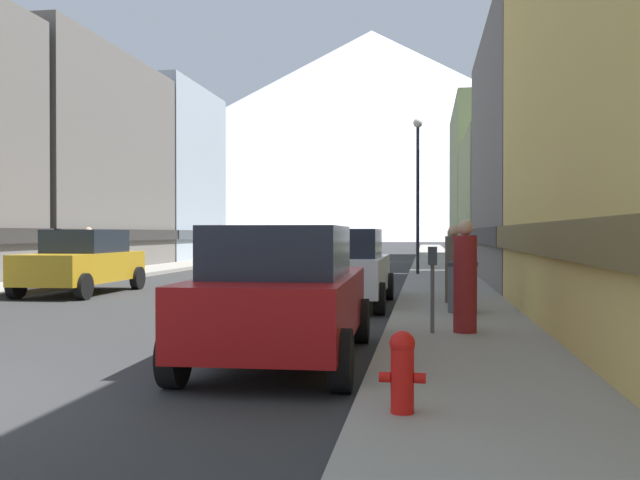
# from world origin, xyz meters

# --- Properties ---
(sidewalk_left) EXTENTS (2.50, 100.00, 0.15)m
(sidewalk_left) POSITION_xyz_m (-6.25, 35.00, 0.07)
(sidewalk_left) COLOR gray
(sidewalk_left) RESTS_ON ground
(sidewalk_right) EXTENTS (2.50, 100.00, 0.15)m
(sidewalk_right) POSITION_xyz_m (6.25, 35.00, 0.07)
(sidewalk_right) COLOR gray
(sidewalk_right) RESTS_ON ground
(storefront_left_2) EXTENTS (7.28, 11.73, 9.72)m
(storefront_left_2) POSITION_xyz_m (-10.99, 23.16, 4.70)
(storefront_left_2) COLOR #66605B
(storefront_left_2) RESTS_ON ground
(storefront_left_3) EXTENTS (9.63, 9.10, 10.40)m
(storefront_left_3) POSITION_xyz_m (-12.17, 33.77, 5.03)
(storefront_left_3) COLOR #99A5B2
(storefront_left_3) RESTS_ON ground
(storefront_right_1) EXTENTS (8.56, 11.43, 8.30)m
(storefront_right_1) POSITION_xyz_m (11.63, 17.40, 4.00)
(storefront_right_1) COLOR #66605B
(storefront_right_1) RESTS_ON ground
(storefront_right_2) EXTENTS (7.99, 11.17, 6.40)m
(storefront_right_2) POSITION_xyz_m (11.35, 29.29, 3.08)
(storefront_right_2) COLOR #8C9966
(storefront_right_2) RESTS_ON ground
(storefront_right_3) EXTENTS (6.61, 13.89, 10.25)m
(storefront_right_3) POSITION_xyz_m (10.65, 42.35, 4.95)
(storefront_right_3) COLOR #8C9966
(storefront_right_3) RESTS_ON ground
(car_left_1) EXTENTS (2.09, 4.41, 1.78)m
(car_left_1) POSITION_xyz_m (-3.80, 12.23, 0.90)
(car_left_1) COLOR #B28419
(car_left_1) RESTS_ON ground
(car_right_0) EXTENTS (2.17, 4.45, 1.78)m
(car_right_0) POSITION_xyz_m (3.80, 3.22, 0.90)
(car_right_0) COLOR #9E1111
(car_right_0) RESTS_ON ground
(car_right_1) EXTENTS (2.07, 4.41, 1.78)m
(car_right_1) POSITION_xyz_m (3.80, 10.09, 0.90)
(car_right_1) COLOR silver
(car_right_1) RESTS_ON ground
(fire_hydrant_near) EXTENTS (0.40, 0.22, 0.70)m
(fire_hydrant_near) POSITION_xyz_m (5.45, 0.37, 0.53)
(fire_hydrant_near) COLOR red
(fire_hydrant_near) RESTS_ON sidewalk_right
(parking_meter_near) EXTENTS (0.14, 0.10, 1.33)m
(parking_meter_near) POSITION_xyz_m (5.75, 5.13, 1.01)
(parking_meter_near) COLOR #595960
(parking_meter_near) RESTS_ON sidewalk_right
(trash_bin_right) EXTENTS (0.59, 0.59, 0.98)m
(trash_bin_right) POSITION_xyz_m (6.35, 7.93, 0.64)
(trash_bin_right) COLOR #4C5156
(trash_bin_right) RESTS_ON sidewalk_right
(pedestrian_0) EXTENTS (0.36, 0.36, 1.74)m
(pedestrian_0) POSITION_xyz_m (6.25, 5.27, 0.96)
(pedestrian_0) COLOR maroon
(pedestrian_0) RESTS_ON sidewalk_right
(pedestrian_1) EXTENTS (0.36, 0.36, 1.75)m
(pedestrian_1) POSITION_xyz_m (-6.25, 17.25, 0.96)
(pedestrian_1) COLOR #333338
(pedestrian_1) RESTS_ON sidewalk_left
(pedestrian_2) EXTENTS (0.36, 0.36, 1.70)m
(pedestrian_2) POSITION_xyz_m (6.25, 9.81, 0.94)
(pedestrian_2) COLOR brown
(pedestrian_2) RESTS_ON sidewalk_right
(streetlamp_right) EXTENTS (0.36, 0.36, 5.86)m
(streetlamp_right) POSITION_xyz_m (5.35, 20.40, 3.99)
(streetlamp_right) COLOR black
(streetlamp_right) RESTS_ON sidewalk_right
(mountain_backdrop) EXTENTS (275.78, 275.78, 80.46)m
(mountain_backdrop) POSITION_xyz_m (-15.31, 260.00, 40.23)
(mountain_backdrop) COLOR silver
(mountain_backdrop) RESTS_ON ground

